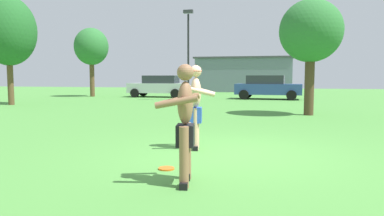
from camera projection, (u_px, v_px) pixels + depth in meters
The scene contains 11 objects.
ground_plane at pixel (228, 154), 6.96m from camera, with size 80.00×80.00×0.00m, color #4C8E3D.
player_with_cap at pixel (196, 103), 7.37m from camera, with size 0.66×0.75×1.75m.
player_in_black at pixel (185, 121), 4.97m from camera, with size 0.65×0.69×1.68m.
frisbee at pixel (166, 168), 5.80m from camera, with size 0.26×0.26×0.03m, color orange.
car_silver_mid_lot at pixel (159, 86), 26.25m from camera, with size 4.32×2.06×1.58m.
car_blue_far_end at pixel (268, 87), 23.75m from camera, with size 4.41×2.27×1.58m.
lamp_post at pixel (188, 45), 22.09m from camera, with size 0.60×0.24×5.59m.
outbuilding_behind_lot at pixel (244, 74), 36.60m from camera, with size 9.61×5.70×3.43m.
tree_left_field at pixel (8, 31), 18.71m from camera, with size 2.84×2.84×5.71m.
tree_right_field at pixel (91, 47), 26.70m from camera, with size 2.53×2.53×5.12m.
tree_behind_players at pixel (311, 32), 13.69m from camera, with size 2.39×2.39×4.46m.
Camera 1 is at (0.82, -6.84, 1.50)m, focal length 33.40 mm.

